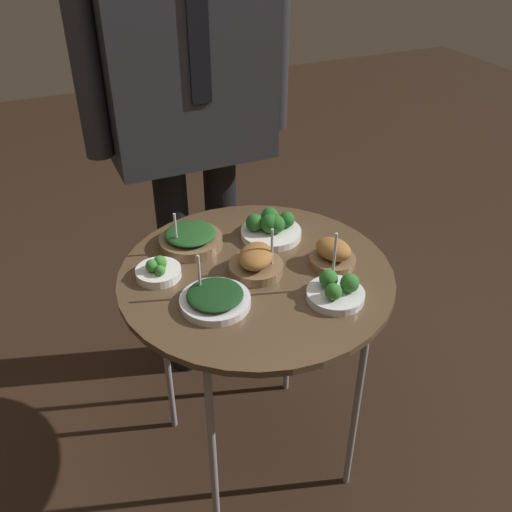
# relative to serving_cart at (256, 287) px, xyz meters

# --- Properties ---
(ground_plane) EXTENTS (8.00, 8.00, 0.00)m
(ground_plane) POSITION_rel_serving_cart_xyz_m (0.00, 0.00, -0.68)
(ground_plane) COLOR black
(serving_cart) EXTENTS (0.71, 0.71, 0.73)m
(serving_cart) POSITION_rel_serving_cart_xyz_m (0.00, 0.00, 0.00)
(serving_cart) COLOR brown
(serving_cart) RESTS_ON ground_plane
(bowl_spinach_front_right) EXTENTS (0.17, 0.17, 0.12)m
(bowl_spinach_front_right) POSITION_rel_serving_cart_xyz_m (-0.14, -0.08, 0.07)
(bowl_spinach_front_right) COLOR silver
(bowl_spinach_front_right) RESTS_ON serving_cart
(bowl_roast_back_right) EXTENTS (0.12, 0.12, 0.07)m
(bowl_roast_back_right) POSITION_rel_serving_cart_xyz_m (0.20, -0.05, 0.08)
(bowl_roast_back_right) COLOR brown
(bowl_roast_back_right) RESTS_ON serving_cart
(bowl_broccoli_front_left) EXTENTS (0.17, 0.17, 0.08)m
(bowl_broccoli_front_left) POSITION_rel_serving_cart_xyz_m (0.11, 0.14, 0.08)
(bowl_broccoli_front_left) COLOR white
(bowl_broccoli_front_left) RESTS_ON serving_cart
(bowl_roast_back_left) EXTENTS (0.14, 0.15, 0.13)m
(bowl_roast_back_left) POSITION_rel_serving_cart_xyz_m (0.00, 0.00, 0.08)
(bowl_roast_back_left) COLOR brown
(bowl_roast_back_left) RESTS_ON serving_cart
(bowl_broccoli_mid_right) EXTENTS (0.14, 0.14, 0.16)m
(bowl_broccoli_mid_right) POSITION_rel_serving_cart_xyz_m (0.13, -0.18, 0.07)
(bowl_broccoli_mid_right) COLOR silver
(bowl_broccoli_mid_right) RESTS_ON serving_cart
(bowl_broccoli_front_center) EXTENTS (0.12, 0.12, 0.06)m
(bowl_broccoli_front_center) POSITION_rel_serving_cart_xyz_m (-0.24, 0.08, 0.07)
(bowl_broccoli_front_center) COLOR white
(bowl_broccoli_front_center) RESTS_ON serving_cart
(bowl_spinach_far_rim) EXTENTS (0.17, 0.17, 0.12)m
(bowl_spinach_far_rim) POSITION_rel_serving_cart_xyz_m (-0.11, 0.19, 0.07)
(bowl_spinach_far_rim) COLOR brown
(bowl_spinach_far_rim) RESTS_ON serving_cart
(waiter_figure) EXTENTS (0.64, 0.24, 1.73)m
(waiter_figure) POSITION_rel_serving_cart_xyz_m (0.00, 0.49, 0.41)
(waiter_figure) COLOR black
(waiter_figure) RESTS_ON ground_plane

